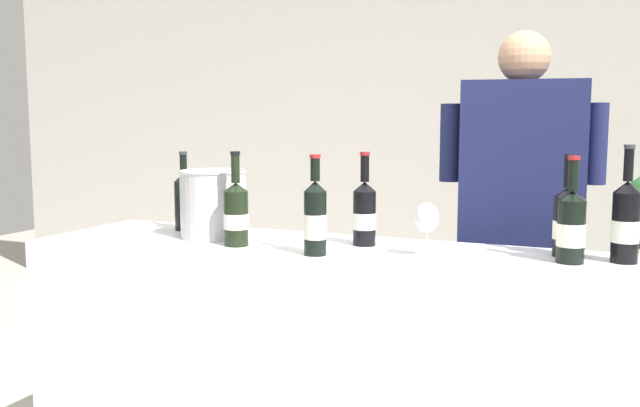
{
  "coord_description": "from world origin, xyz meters",
  "views": [
    {
      "loc": [
        0.79,
        -2.08,
        1.37
      ],
      "look_at": [
        -0.1,
        0.0,
        1.1
      ],
      "focal_mm": 38.43,
      "sensor_mm": 36.0,
      "label": 1
    }
  ],
  "objects_px": {
    "wine_bottle_1": "(184,200)",
    "wine_bottle_3": "(571,226)",
    "wine_bottle_0": "(315,218)",
    "ice_bucket": "(213,203)",
    "wine_bottle_5": "(236,213)",
    "wine_glass": "(427,220)",
    "person_server": "(517,262)",
    "wine_bottle_4": "(626,222)",
    "wine_bottle_2": "(567,221)",
    "wine_bottle_6": "(364,213)"
  },
  "relations": [
    {
      "from": "wine_bottle_3",
      "to": "wine_bottle_5",
      "type": "relative_size",
      "value": 1.0
    },
    {
      "from": "wine_bottle_1",
      "to": "ice_bucket",
      "type": "xyz_separation_m",
      "value": [
        0.2,
        -0.1,
        0.01
      ]
    },
    {
      "from": "wine_bottle_1",
      "to": "wine_bottle_5",
      "type": "relative_size",
      "value": 0.95
    },
    {
      "from": "wine_glass",
      "to": "wine_bottle_5",
      "type": "bearing_deg",
      "value": -174.23
    },
    {
      "from": "wine_bottle_4",
      "to": "wine_bottle_6",
      "type": "relative_size",
      "value": 1.11
    },
    {
      "from": "wine_glass",
      "to": "person_server",
      "type": "relative_size",
      "value": 0.1
    },
    {
      "from": "wine_bottle_4",
      "to": "ice_bucket",
      "type": "xyz_separation_m",
      "value": [
        -1.38,
        -0.09,
        0.0
      ]
    },
    {
      "from": "ice_bucket",
      "to": "wine_bottle_5",
      "type": "bearing_deg",
      "value": -35.9
    },
    {
      "from": "wine_bottle_4",
      "to": "ice_bucket",
      "type": "height_order",
      "value": "wine_bottle_4"
    },
    {
      "from": "wine_bottle_0",
      "to": "ice_bucket",
      "type": "xyz_separation_m",
      "value": [
        -0.48,
        0.16,
        0.01
      ]
    },
    {
      "from": "wine_glass",
      "to": "wine_bottle_2",
      "type": "bearing_deg",
      "value": 23.6
    },
    {
      "from": "wine_bottle_0",
      "to": "wine_bottle_2",
      "type": "distance_m",
      "value": 0.79
    },
    {
      "from": "wine_bottle_1",
      "to": "wine_bottle_4",
      "type": "height_order",
      "value": "wine_bottle_4"
    },
    {
      "from": "wine_bottle_5",
      "to": "wine_bottle_1",
      "type": "bearing_deg",
      "value": 148.36
    },
    {
      "from": "wine_bottle_2",
      "to": "ice_bucket",
      "type": "distance_m",
      "value": 1.22
    },
    {
      "from": "wine_bottle_0",
      "to": "wine_bottle_4",
      "type": "xyz_separation_m",
      "value": [
        0.9,
        0.25,
        0.01
      ]
    },
    {
      "from": "wine_bottle_1",
      "to": "wine_glass",
      "type": "bearing_deg",
      "value": -8.86
    },
    {
      "from": "wine_bottle_3",
      "to": "wine_bottle_5",
      "type": "distance_m",
      "value": 1.08
    },
    {
      "from": "wine_bottle_5",
      "to": "person_server",
      "type": "bearing_deg",
      "value": 38.95
    },
    {
      "from": "wine_bottle_1",
      "to": "wine_bottle_5",
      "type": "xyz_separation_m",
      "value": [
        0.36,
        -0.22,
        -0.01
      ]
    },
    {
      "from": "wine_bottle_0",
      "to": "wine_bottle_2",
      "type": "xyz_separation_m",
      "value": [
        0.73,
        0.29,
        -0.01
      ]
    },
    {
      "from": "wine_bottle_3",
      "to": "wine_bottle_6",
      "type": "height_order",
      "value": "same"
    },
    {
      "from": "wine_bottle_6",
      "to": "ice_bucket",
      "type": "relative_size",
      "value": 1.3
    },
    {
      "from": "wine_bottle_2",
      "to": "wine_bottle_5",
      "type": "relative_size",
      "value": 1.0
    },
    {
      "from": "wine_bottle_5",
      "to": "wine_bottle_6",
      "type": "xyz_separation_m",
      "value": [
        0.4,
        0.18,
        0.0
      ]
    },
    {
      "from": "person_server",
      "to": "wine_bottle_3",
      "type": "bearing_deg",
      "value": -68.51
    },
    {
      "from": "wine_bottle_5",
      "to": "person_server",
      "type": "xyz_separation_m",
      "value": [
        0.85,
        0.69,
        -0.23
      ]
    },
    {
      "from": "wine_bottle_0",
      "to": "wine_bottle_6",
      "type": "relative_size",
      "value": 1.0
    },
    {
      "from": "wine_bottle_3",
      "to": "ice_bucket",
      "type": "height_order",
      "value": "wine_bottle_3"
    },
    {
      "from": "wine_bottle_5",
      "to": "wine_glass",
      "type": "height_order",
      "value": "wine_bottle_5"
    },
    {
      "from": "wine_bottle_1",
      "to": "ice_bucket",
      "type": "height_order",
      "value": "wine_bottle_1"
    },
    {
      "from": "wine_bottle_0",
      "to": "wine_bottle_1",
      "type": "bearing_deg",
      "value": 158.27
    },
    {
      "from": "wine_bottle_2",
      "to": "wine_bottle_3",
      "type": "xyz_separation_m",
      "value": [
        0.02,
        -0.1,
        -0.0
      ]
    },
    {
      "from": "wine_bottle_1",
      "to": "wine_bottle_4",
      "type": "bearing_deg",
      "value": -0.52
    },
    {
      "from": "wine_bottle_4",
      "to": "wine_glass",
      "type": "xyz_separation_m",
      "value": [
        -0.57,
        -0.14,
        -0.01
      ]
    },
    {
      "from": "wine_glass",
      "to": "wine_bottle_1",
      "type": "bearing_deg",
      "value": 171.14
    },
    {
      "from": "wine_bottle_1",
      "to": "wine_bottle_3",
      "type": "height_order",
      "value": "wine_bottle_3"
    },
    {
      "from": "wine_bottle_0",
      "to": "wine_glass",
      "type": "xyz_separation_m",
      "value": [
        0.33,
        0.11,
        -0.0
      ]
    },
    {
      "from": "wine_bottle_2",
      "to": "wine_bottle_1",
      "type": "bearing_deg",
      "value": -179.2
    },
    {
      "from": "wine_bottle_1",
      "to": "wine_glass",
      "type": "distance_m",
      "value": 1.02
    },
    {
      "from": "wine_bottle_3",
      "to": "person_server",
      "type": "relative_size",
      "value": 0.19
    },
    {
      "from": "wine_bottle_2",
      "to": "wine_bottle_5",
      "type": "height_order",
      "value": "wine_bottle_5"
    },
    {
      "from": "wine_bottle_6",
      "to": "wine_bottle_2",
      "type": "bearing_deg",
      "value": 5.6
    },
    {
      "from": "wine_bottle_1",
      "to": "wine_bottle_3",
      "type": "distance_m",
      "value": 1.43
    },
    {
      "from": "wine_bottle_3",
      "to": "wine_bottle_5",
      "type": "xyz_separation_m",
      "value": [
        -1.07,
        -0.14,
        0.0
      ]
    },
    {
      "from": "wine_bottle_1",
      "to": "wine_bottle_2",
      "type": "relative_size",
      "value": 0.96
    },
    {
      "from": "ice_bucket",
      "to": "person_server",
      "type": "xyz_separation_m",
      "value": [
        1.01,
        0.57,
        -0.24
      ]
    },
    {
      "from": "wine_bottle_2",
      "to": "ice_bucket",
      "type": "relative_size",
      "value": 1.3
    },
    {
      "from": "wine_bottle_4",
      "to": "wine_bottle_3",
      "type": "bearing_deg",
      "value": -155.63
    },
    {
      "from": "wine_bottle_0",
      "to": "wine_bottle_2",
      "type": "height_order",
      "value": "wine_bottle_2"
    }
  ]
}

